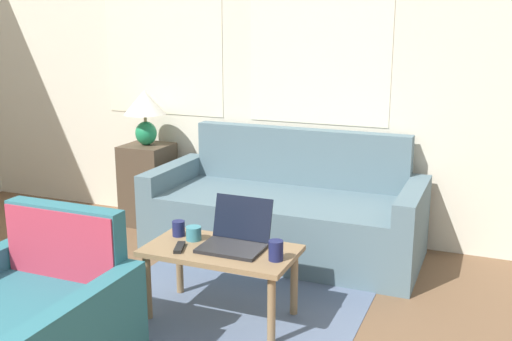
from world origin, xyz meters
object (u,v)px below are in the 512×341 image
Objects in this scene: laptop at (236,237)px; cup_white at (194,233)px; couch at (286,215)px; coffee_table at (221,258)px; table_lamp at (145,109)px; cup_navy at (179,228)px; armchair at (27,333)px; cup_yellow at (276,250)px; tv_remote at (179,247)px.

cup_white is at bearing 179.36° from laptop.
couch reaches higher than coffee_table.
cup_navy is (0.97, -1.19, -0.51)m from table_lamp.
laptop is (1.36, -1.22, -0.50)m from table_lamp.
armchair is at bearing -121.21° from coffee_table.
coffee_table is 2.42× the size of laptop.
couch is 21.42× the size of cup_navy.
armchair is 1.29m from cup_yellow.
couch is 1.10m from cup_navy.
coffee_table is 5.48× the size of tv_remote.
couch is 2.30× the size of armchair.
table_lamp is at bearing 138.07° from laptop.
table_lamp is at bearing 173.32° from couch.
couch is at bearing 90.44° from coffee_table.
cup_yellow is at bearing -10.70° from cup_white.
cup_navy is 0.68m from cup_yellow.
tv_remote is (-0.21, -0.10, 0.07)m from coffee_table.
cup_yellow reaches higher than tv_remote.
coffee_table is 0.15m from laptop.
table_lamp is at bearing 131.77° from cup_white.
cup_yellow is at bearing -38.88° from table_lamp.
cup_white is (0.36, 0.99, 0.21)m from armchair.
coffee_table is at bearing -139.07° from laptop.
laptop is at bearing 40.93° from coffee_table.
armchair is 1.19m from laptop.
couch is 4.39× the size of table_lamp.
couch is 1.47m from table_lamp.
cup_white is at bearing 70.15° from armchair.
couch is at bearing 80.72° from tv_remote.
cup_yellow is at bearing -73.08° from couch.
couch is 21.92× the size of cup_white.
coffee_table is at bearing 25.58° from tv_remote.
cup_yellow is 1.22× the size of cup_white.
table_lamp is 2.17m from cup_yellow.
couch reaches higher than laptop.
armchair is at bearing -113.06° from tv_remote.
laptop is 0.27m from cup_white.
cup_yellow is (0.36, -1.17, 0.20)m from couch.
laptop reaches higher than cup_navy.
cup_white is at bearing -100.41° from couch.
couch is 12.61× the size of tv_remote.
laptop is at bearing -85.97° from couch.
laptop is at bearing 57.46° from armchair.
cup_navy is at bearing -106.72° from couch.
table_lamp is (-0.73, 2.21, 0.72)m from armchair.
cup_white is (0.12, -0.03, -0.01)m from cup_navy.
cup_yellow is at bearing -19.84° from laptop.
couch reaches higher than cup_yellow.
laptop is 0.32m from tv_remote.
cup_navy reaches higher than tv_remote.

